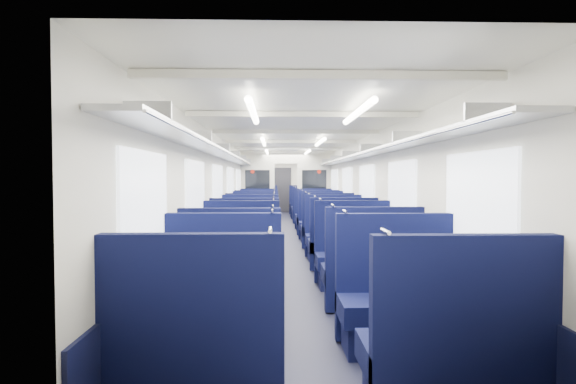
% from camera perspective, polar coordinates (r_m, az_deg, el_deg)
% --- Properties ---
extents(floor, '(2.80, 18.00, 0.01)m').
position_cam_1_polar(floor, '(11.34, 0.03, -6.12)').
color(floor, black).
rests_on(floor, ground).
extents(ceiling, '(2.80, 18.00, 0.01)m').
position_cam_1_polar(ceiling, '(11.25, 0.03, 5.82)').
color(ceiling, white).
rests_on(ceiling, wall_left).
extents(wall_left, '(0.02, 18.00, 2.35)m').
position_cam_1_polar(wall_left, '(11.28, -7.10, -0.18)').
color(wall_left, beige).
rests_on(wall_left, floor).
extents(dado_left, '(0.03, 17.90, 0.70)m').
position_cam_1_polar(dado_left, '(11.34, -7.00, -4.35)').
color(dado_left, black).
rests_on(dado_left, floor).
extents(wall_right, '(0.02, 18.00, 2.35)m').
position_cam_1_polar(wall_right, '(11.36, 7.11, -0.16)').
color(wall_right, beige).
rests_on(wall_right, floor).
extents(dado_right, '(0.03, 17.90, 0.70)m').
position_cam_1_polar(dado_right, '(11.42, 7.01, -4.30)').
color(dado_right, black).
rests_on(dado_right, floor).
extents(wall_far, '(2.80, 0.02, 2.35)m').
position_cam_1_polar(wall_far, '(20.23, -0.68, 0.75)').
color(wall_far, beige).
rests_on(wall_far, floor).
extents(luggage_rack_left, '(0.36, 17.40, 0.18)m').
position_cam_1_polar(luggage_rack_left, '(11.27, -6.16, 3.88)').
color(luggage_rack_left, '#B2B5BA').
rests_on(luggage_rack_left, wall_left).
extents(luggage_rack_right, '(0.36, 17.40, 0.18)m').
position_cam_1_polar(luggage_rack_right, '(11.33, 6.19, 3.87)').
color(luggage_rack_right, '#B2B5BA').
rests_on(luggage_rack_right, wall_right).
extents(windows, '(2.78, 15.60, 0.75)m').
position_cam_1_polar(windows, '(10.77, 0.10, 1.04)').
color(windows, white).
rests_on(windows, wall_left).
extents(ceiling_fittings, '(2.70, 16.06, 0.11)m').
position_cam_1_polar(ceiling_fittings, '(10.99, 0.07, 5.59)').
color(ceiling_fittings, silver).
rests_on(ceiling_fittings, ceiling).
extents(end_door, '(0.75, 0.06, 2.00)m').
position_cam_1_polar(end_door, '(20.17, -0.68, 0.25)').
color(end_door, black).
rests_on(end_door, floor).
extents(bulkhead, '(2.80, 0.10, 2.35)m').
position_cam_1_polar(bulkhead, '(13.88, -0.27, 0.46)').
color(bulkhead, silver).
rests_on(bulkhead, floor).
extents(seat_0, '(1.14, 0.63, 1.27)m').
position_cam_1_polar(seat_0, '(3.20, -11.48, -20.03)').
color(seat_0, '#0B1038').
rests_on(seat_0, floor).
extents(seat_1, '(1.14, 0.63, 1.27)m').
position_cam_1_polar(seat_1, '(3.27, 20.22, -19.59)').
color(seat_1, '#0B1038').
rests_on(seat_1, floor).
extents(seat_2, '(1.14, 0.63, 1.27)m').
position_cam_1_polar(seat_2, '(4.37, -8.57, -13.95)').
color(seat_2, '#0B1038').
rests_on(seat_2, floor).
extents(seat_3, '(1.14, 0.63, 1.27)m').
position_cam_1_polar(seat_3, '(4.41, 13.93, -13.84)').
color(seat_3, '#0B1038').
rests_on(seat_3, floor).
extents(seat_4, '(1.14, 0.63, 1.27)m').
position_cam_1_polar(seat_4, '(5.34, -7.23, -11.01)').
color(seat_4, '#0B1038').
rests_on(seat_4, floor).
extents(seat_5, '(1.14, 0.63, 1.27)m').
position_cam_1_polar(seat_5, '(5.57, 10.49, -10.49)').
color(seat_5, '#0B1038').
rests_on(seat_5, floor).
extents(seat_6, '(1.14, 0.63, 1.27)m').
position_cam_1_polar(seat_6, '(6.57, -6.13, -8.55)').
color(seat_6, '#0B1038').
rests_on(seat_6, floor).
extents(seat_7, '(1.14, 0.63, 1.27)m').
position_cam_1_polar(seat_7, '(6.65, 8.44, -8.44)').
color(seat_7, '#0B1038').
rests_on(seat_7, floor).
extents(seat_8, '(1.14, 0.63, 1.27)m').
position_cam_1_polar(seat_8, '(7.68, -5.45, -7.02)').
color(seat_8, '#0B1038').
rests_on(seat_8, floor).
extents(seat_9, '(1.14, 0.63, 1.27)m').
position_cam_1_polar(seat_9, '(7.82, 6.90, -6.87)').
color(seat_9, '#0B1038').
rests_on(seat_9, floor).
extents(seat_10, '(1.14, 0.63, 1.27)m').
position_cam_1_polar(seat_10, '(8.79, -4.95, -5.89)').
color(seat_10, '#0B1038').
rests_on(seat_10, floor).
extents(seat_11, '(1.14, 0.63, 1.27)m').
position_cam_1_polar(seat_11, '(8.77, 5.96, -5.91)').
color(seat_11, '#0B1038').
rests_on(seat_11, floor).
extents(seat_12, '(1.14, 0.63, 1.27)m').
position_cam_1_polar(seat_12, '(9.97, -4.55, -4.96)').
color(seat_12, '#0B1038').
rests_on(seat_12, floor).
extents(seat_13, '(1.14, 0.63, 1.27)m').
position_cam_1_polar(seat_13, '(10.08, 4.97, -4.89)').
color(seat_13, '#0B1038').
rests_on(seat_13, floor).
extents(seat_14, '(1.14, 0.63, 1.27)m').
position_cam_1_polar(seat_14, '(10.97, -4.27, -4.33)').
color(seat_14, '#0B1038').
rests_on(seat_14, floor).
extents(seat_15, '(1.14, 0.63, 1.27)m').
position_cam_1_polar(seat_15, '(11.16, 4.33, -4.23)').
color(seat_15, '#0B1038').
rests_on(seat_15, floor).
extents(seat_16, '(1.14, 0.63, 1.27)m').
position_cam_1_polar(seat_16, '(12.15, -4.01, -3.72)').
color(seat_16, '#0B1038').
rests_on(seat_16, floor).
extents(seat_17, '(1.14, 0.63, 1.27)m').
position_cam_1_polar(seat_17, '(12.32, 3.77, -3.65)').
color(seat_17, '#0B1038').
rests_on(seat_17, floor).
extents(seat_18, '(1.14, 0.63, 1.27)m').
position_cam_1_polar(seat_18, '(13.26, -3.80, -3.25)').
color(seat_18, '#0B1038').
rests_on(seat_18, floor).
extents(seat_19, '(1.14, 0.63, 1.27)m').
position_cam_1_polar(seat_19, '(13.40, 3.34, -3.20)').
color(seat_19, '#0B1038').
rests_on(seat_19, floor).
extents(seat_20, '(1.14, 0.63, 1.27)m').
position_cam_1_polar(seat_20, '(15.41, -3.49, -2.53)').
color(seat_20, '#0B1038').
rests_on(seat_20, floor).
extents(seat_21, '(1.14, 0.63, 1.27)m').
position_cam_1_polar(seat_21, '(15.32, 2.72, -2.55)').
color(seat_21, '#0B1038').
rests_on(seat_21, floor).
extents(seat_22, '(1.14, 0.63, 1.27)m').
position_cam_1_polar(seat_22, '(16.47, -3.36, -2.24)').
color(seat_22, '#0B1038').
rests_on(seat_22, floor).
extents(seat_23, '(1.14, 0.63, 1.27)m').
position_cam_1_polar(seat_23, '(16.68, 2.37, -2.19)').
color(seat_23, '#0B1038').
rests_on(seat_23, floor).
extents(seat_24, '(1.14, 0.63, 1.27)m').
position_cam_1_polar(seat_24, '(17.58, -3.25, -1.98)').
color(seat_24, '#0B1038').
rests_on(seat_24, floor).
extents(seat_25, '(1.14, 0.63, 1.27)m').
position_cam_1_polar(seat_25, '(17.78, 2.12, -1.93)').
color(seat_25, '#0B1038').
rests_on(seat_25, floor).
extents(seat_26, '(1.14, 0.63, 1.27)m').
position_cam_1_polar(seat_26, '(18.75, -3.14, -1.74)').
color(seat_26, '#0B1038').
rests_on(seat_26, floor).
extents(seat_27, '(1.14, 0.63, 1.27)m').
position_cam_1_polar(seat_27, '(18.85, 1.91, -1.72)').
color(seat_27, '#0B1038').
rests_on(seat_27, floor).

